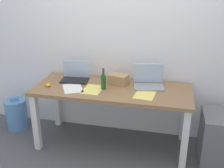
{
  "coord_description": "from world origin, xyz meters",
  "views": [
    {
      "loc": [
        0.65,
        -2.81,
        1.93
      ],
      "look_at": [
        0.0,
        0.0,
        0.8
      ],
      "focal_mm": 43.36,
      "sensor_mm": 36.0,
      "label": 1
    }
  ],
  "objects_px": {
    "desk": "(112,96)",
    "computer_mouse": "(48,85)",
    "laptop_right": "(149,82)",
    "filing_cabinet": "(219,138)",
    "laptop_left": "(75,76)",
    "water_cooler_jug": "(17,114)",
    "cardboard_box": "(118,79)",
    "beer_bottle": "(103,81)"
  },
  "relations": [
    {
      "from": "beer_bottle",
      "to": "laptop_right",
      "type": "bearing_deg",
      "value": 20.96
    },
    {
      "from": "desk",
      "to": "filing_cabinet",
      "type": "xyz_separation_m",
      "value": [
        1.23,
        -0.05,
        -0.37
      ]
    },
    {
      "from": "laptop_right",
      "to": "filing_cabinet",
      "type": "height_order",
      "value": "laptop_right"
    },
    {
      "from": "desk",
      "to": "laptop_left",
      "type": "distance_m",
      "value": 0.55
    },
    {
      "from": "laptop_right",
      "to": "beer_bottle",
      "type": "height_order",
      "value": "laptop_right"
    },
    {
      "from": "computer_mouse",
      "to": "water_cooler_jug",
      "type": "distance_m",
      "value": 0.85
    },
    {
      "from": "beer_bottle",
      "to": "water_cooler_jug",
      "type": "height_order",
      "value": "beer_bottle"
    },
    {
      "from": "filing_cabinet",
      "to": "computer_mouse",
      "type": "bearing_deg",
      "value": -178.26
    },
    {
      "from": "desk",
      "to": "computer_mouse",
      "type": "distance_m",
      "value": 0.76
    },
    {
      "from": "laptop_left",
      "to": "laptop_right",
      "type": "distance_m",
      "value": 0.91
    },
    {
      "from": "laptop_right",
      "to": "cardboard_box",
      "type": "relative_size",
      "value": 1.7
    },
    {
      "from": "computer_mouse",
      "to": "water_cooler_jug",
      "type": "relative_size",
      "value": 0.22
    },
    {
      "from": "laptop_left",
      "to": "cardboard_box",
      "type": "bearing_deg",
      "value": -0.6
    },
    {
      "from": "beer_bottle",
      "to": "water_cooler_jug",
      "type": "bearing_deg",
      "value": 174.01
    },
    {
      "from": "computer_mouse",
      "to": "water_cooler_jug",
      "type": "bearing_deg",
      "value": 143.47
    },
    {
      "from": "beer_bottle",
      "to": "desk",
      "type": "bearing_deg",
      "value": 27.19
    },
    {
      "from": "cardboard_box",
      "to": "filing_cabinet",
      "type": "bearing_deg",
      "value": -9.21
    },
    {
      "from": "filing_cabinet",
      "to": "desk",
      "type": "bearing_deg",
      "value": 177.86
    },
    {
      "from": "laptop_left",
      "to": "filing_cabinet",
      "type": "distance_m",
      "value": 1.82
    },
    {
      "from": "desk",
      "to": "water_cooler_jug",
      "type": "bearing_deg",
      "value": 176.34
    },
    {
      "from": "laptop_left",
      "to": "cardboard_box",
      "type": "xyz_separation_m",
      "value": [
        0.55,
        -0.01,
        0.01
      ]
    },
    {
      "from": "cardboard_box",
      "to": "beer_bottle",
      "type": "bearing_deg",
      "value": -124.69
    },
    {
      "from": "beer_bottle",
      "to": "computer_mouse",
      "type": "bearing_deg",
      "value": -174.77
    },
    {
      "from": "desk",
      "to": "filing_cabinet",
      "type": "bearing_deg",
      "value": -2.14
    },
    {
      "from": "laptop_right",
      "to": "beer_bottle",
      "type": "distance_m",
      "value": 0.53
    },
    {
      "from": "laptop_right",
      "to": "filing_cabinet",
      "type": "xyz_separation_m",
      "value": [
        0.82,
        -0.19,
        -0.53
      ]
    },
    {
      "from": "water_cooler_jug",
      "to": "laptop_right",
      "type": "bearing_deg",
      "value": 1.86
    },
    {
      "from": "cardboard_box",
      "to": "water_cooler_jug",
      "type": "height_order",
      "value": "cardboard_box"
    },
    {
      "from": "desk",
      "to": "computer_mouse",
      "type": "xyz_separation_m",
      "value": [
        -0.75,
        -0.11,
        0.12
      ]
    },
    {
      "from": "cardboard_box",
      "to": "filing_cabinet",
      "type": "relative_size",
      "value": 0.39
    },
    {
      "from": "laptop_left",
      "to": "computer_mouse",
      "type": "height_order",
      "value": "laptop_left"
    },
    {
      "from": "laptop_left",
      "to": "water_cooler_jug",
      "type": "distance_m",
      "value": 1.04
    },
    {
      "from": "desk",
      "to": "beer_bottle",
      "type": "relative_size",
      "value": 7.33
    },
    {
      "from": "computer_mouse",
      "to": "water_cooler_jug",
      "type": "height_order",
      "value": "computer_mouse"
    },
    {
      "from": "computer_mouse",
      "to": "beer_bottle",
      "type": "bearing_deg",
      "value": -13.71
    },
    {
      "from": "desk",
      "to": "laptop_right",
      "type": "bearing_deg",
      "value": 19.5
    },
    {
      "from": "desk",
      "to": "cardboard_box",
      "type": "bearing_deg",
      "value": 73.41
    },
    {
      "from": "laptop_right",
      "to": "computer_mouse",
      "type": "xyz_separation_m",
      "value": [
        -1.15,
        -0.25,
        -0.04
      ]
    },
    {
      "from": "laptop_left",
      "to": "desk",
      "type": "bearing_deg",
      "value": -16.84
    },
    {
      "from": "beer_bottle",
      "to": "water_cooler_jug",
      "type": "xyz_separation_m",
      "value": [
        -1.27,
        0.13,
        -0.63
      ]
    },
    {
      "from": "laptop_right",
      "to": "filing_cabinet",
      "type": "bearing_deg",
      "value": -13.0
    },
    {
      "from": "desk",
      "to": "water_cooler_jug",
      "type": "distance_m",
      "value": 1.43
    }
  ]
}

